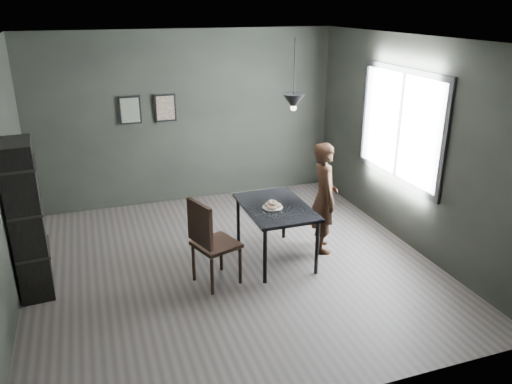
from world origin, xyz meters
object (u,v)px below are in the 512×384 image
object	(u,v)px
pendant_lamp	(294,101)
white_plate	(272,208)
cafe_table	(276,211)
wood_chair	(209,238)
woman	(324,198)
shelf_unit	(26,220)

from	to	relation	value
pendant_lamp	white_plate	bearing A→B (deg)	-152.57
cafe_table	wood_chair	distance (m)	1.04
woman	shelf_unit	world-z (taller)	shelf_unit
wood_chair	shelf_unit	world-z (taller)	shelf_unit
white_plate	shelf_unit	xyz separation A→B (m)	(-2.85, 0.22, 0.15)
wood_chair	shelf_unit	size ratio (longest dim) A/B	0.60
shelf_unit	pendant_lamp	xyz separation A→B (m)	(3.17, -0.06, 1.15)
white_plate	cafe_table	bearing A→B (deg)	43.25
cafe_table	wood_chair	xyz separation A→B (m)	(-0.97, -0.36, -0.06)
cafe_table	wood_chair	bearing A→B (deg)	-159.60
white_plate	shelf_unit	world-z (taller)	shelf_unit
white_plate	wood_chair	bearing A→B (deg)	-161.87
pendant_lamp	woman	bearing A→B (deg)	-7.36
shelf_unit	pendant_lamp	bearing A→B (deg)	-5.71
wood_chair	pendant_lamp	world-z (taller)	pendant_lamp
white_plate	wood_chair	world-z (taller)	wood_chair
wood_chair	cafe_table	bearing A→B (deg)	1.01
woman	pendant_lamp	xyz separation A→B (m)	(-0.45, 0.06, 1.30)
cafe_table	shelf_unit	bearing A→B (deg)	176.93
wood_chair	shelf_unit	bearing A→B (deg)	145.75
cafe_table	white_plate	distance (m)	0.13
cafe_table	shelf_unit	distance (m)	2.93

